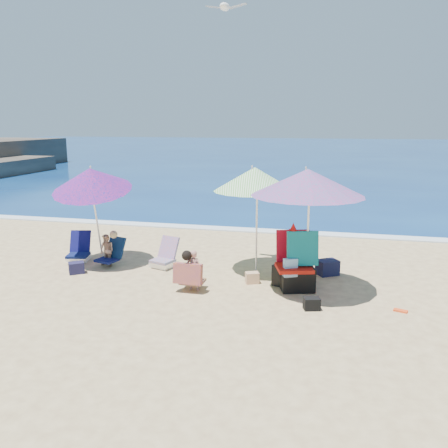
% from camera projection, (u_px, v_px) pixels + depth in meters
% --- Properties ---
extents(ground, '(120.00, 120.00, 0.00)m').
position_uv_depth(ground, '(227.00, 293.00, 8.65)').
color(ground, '#D8BC84').
rests_on(ground, ground).
extents(sea, '(120.00, 80.00, 0.12)m').
position_uv_depth(sea, '(317.00, 151.00, 51.43)').
color(sea, navy).
rests_on(sea, ground).
extents(foam, '(120.00, 0.50, 0.04)m').
position_uv_depth(foam, '(266.00, 231.00, 13.50)').
color(foam, white).
rests_on(foam, ground).
extents(umbrella_turquoise, '(2.35, 2.35, 2.36)m').
position_uv_depth(umbrella_turquoise, '(308.00, 182.00, 8.29)').
color(umbrella_turquoise, silver).
rests_on(umbrella_turquoise, ground).
extents(umbrella_striped, '(2.07, 2.07, 2.28)m').
position_uv_depth(umbrella_striped, '(255.00, 179.00, 9.46)').
color(umbrella_striped, white).
rests_on(umbrella_striped, ground).
extents(umbrella_blue, '(1.96, 2.02, 2.35)m').
position_uv_depth(umbrella_blue, '(91.00, 179.00, 9.99)').
color(umbrella_blue, silver).
rests_on(umbrella_blue, ground).
extents(furled_umbrella, '(0.16, 0.16, 1.33)m').
position_uv_depth(furled_umbrella, '(292.00, 254.00, 8.62)').
color(furled_umbrella, '#A00B0D').
rests_on(furled_umbrella, ground).
extents(chair_navy, '(0.65, 0.75, 0.66)m').
position_uv_depth(chair_navy, '(79.00, 253.00, 10.70)').
color(chair_navy, '#0B143F').
rests_on(chair_navy, ground).
extents(chair_rainbow, '(0.62, 0.71, 0.64)m').
position_uv_depth(chair_rainbow, '(164.00, 259.00, 10.22)').
color(chair_rainbow, '#D36E4A').
rests_on(chair_rainbow, ground).
extents(camp_chair_left, '(0.87, 0.87, 1.03)m').
position_uv_depth(camp_chair_left, '(293.00, 269.00, 9.07)').
color(camp_chair_left, red).
rests_on(camp_chair_left, ground).
extents(camp_chair_right, '(0.84, 0.91, 1.18)m').
position_uv_depth(camp_chair_right, '(297.00, 268.00, 8.75)').
color(camp_chair_right, '#AB150C').
rests_on(camp_chair_right, ground).
extents(person_center, '(0.55, 0.48, 0.80)m').
position_uv_depth(person_center, '(191.00, 271.00, 8.70)').
color(person_center, tan).
rests_on(person_center, ground).
extents(person_left, '(0.61, 0.67, 0.80)m').
position_uv_depth(person_left, '(108.00, 250.00, 10.22)').
color(person_left, tan).
rests_on(person_left, ground).
extents(bag_navy_a, '(0.38, 0.36, 0.24)m').
position_uv_depth(bag_navy_a, '(76.00, 268.00, 9.76)').
color(bag_navy_a, '#1B1A3A').
rests_on(bag_navy_a, ground).
extents(bag_tan, '(0.31, 0.27, 0.22)m').
position_uv_depth(bag_tan, '(252.00, 278.00, 9.17)').
color(bag_tan, tan).
rests_on(bag_tan, ground).
extents(bag_navy_b, '(0.52, 0.49, 0.31)m').
position_uv_depth(bag_navy_b, '(327.00, 267.00, 9.68)').
color(bag_navy_b, '#1A1C39').
rests_on(bag_navy_b, ground).
extents(bag_black_b, '(0.32, 0.26, 0.21)m').
position_uv_depth(bag_black_b, '(312.00, 304.00, 7.88)').
color(bag_black_b, black).
rests_on(bag_black_b, ground).
extents(orange_item, '(0.25, 0.17, 0.03)m').
position_uv_depth(orange_item, '(401.00, 311.00, 7.81)').
color(orange_item, '#FB4B1A').
rests_on(orange_item, ground).
extents(seagull, '(0.85, 0.40, 0.15)m').
position_uv_depth(seagull, '(225.00, 7.00, 9.12)').
color(seagull, white).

